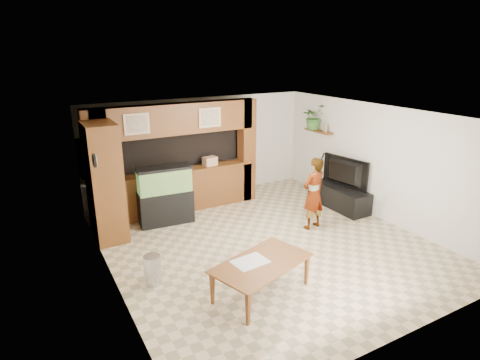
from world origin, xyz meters
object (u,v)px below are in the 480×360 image
pantry_cabinet (104,182)px  person (313,193)px  dining_table (263,279)px  aquarium (165,196)px  television (342,173)px

pantry_cabinet → person: (3.99, -1.69, -0.41)m
pantry_cabinet → dining_table: size_ratio=1.50×
aquarium → dining_table: 3.47m
aquarium → television: size_ratio=1.03×
aquarium → dining_table: bearing=-78.5°
aquarium → television: (4.07, -1.19, 0.25)m
aquarium → television: 4.25m
aquarium → pantry_cabinet: bearing=-171.0°
person → pantry_cabinet: bearing=-32.4°
aquarium → person: (2.72, -1.79, 0.15)m
aquarium → person: bearing=-28.9°
television → dining_table: television is taller
pantry_cabinet → dining_table: bearing=-63.0°
pantry_cabinet → television: 5.47m
pantry_cabinet → aquarium: pantry_cabinet is taller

